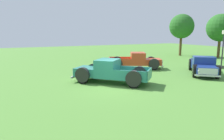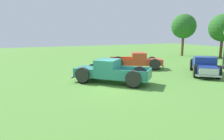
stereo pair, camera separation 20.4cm
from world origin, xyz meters
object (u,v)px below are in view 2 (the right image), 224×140
Objects in this scene: oak_tree_west at (184,26)px; oak_tree_center at (223,28)px; pickup_truck_behind_right at (139,61)px; pickup_truck_behind_left at (205,66)px; pickup_truck_foreground at (107,71)px.

oak_tree_center is (4.28, 2.83, -0.26)m from oak_tree_west.
oak_tree_west is at bearing 120.03° from pickup_truck_behind_right.
pickup_truck_behind_left is at bearing -57.09° from oak_tree_center.
pickup_truck_behind_left is 0.79× the size of oak_tree_west.
oak_tree_west reaches higher than oak_tree_center.
pickup_truck_behind_right is at bearing 127.06° from pickup_truck_foreground.
pickup_truck_behind_right is at bearing -146.49° from pickup_truck_behind_left.
pickup_truck_behind_right is 15.25m from oak_tree_center.
oak_tree_west is 5.14m from oak_tree_center.
oak_tree_west reaches higher than pickup_truck_behind_right.
pickup_truck_behind_right is at bearing -59.97° from oak_tree_west.
pickup_truck_behind_right is (-3.83, 5.07, -0.04)m from pickup_truck_foreground.
pickup_truck_behind_right is 14.13m from oak_tree_west.
oak_tree_west reaches higher than pickup_truck_behind_left.
oak_tree_center is at bearing 107.94° from pickup_truck_foreground.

